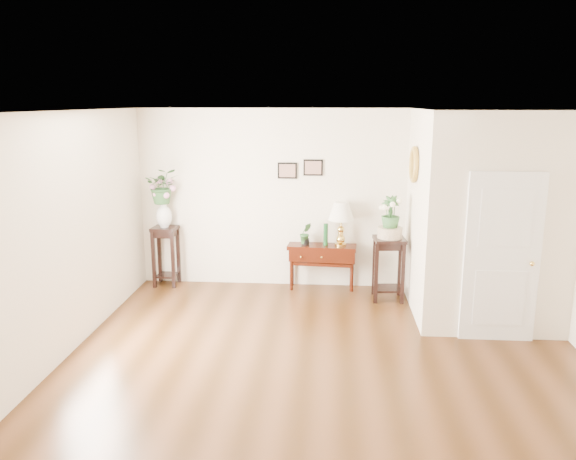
# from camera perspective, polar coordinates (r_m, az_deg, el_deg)

# --- Properties ---
(floor) EXTENTS (6.00, 5.50, 0.02)m
(floor) POSITION_cam_1_polar(r_m,az_deg,el_deg) (6.59, 3.83, -13.17)
(floor) COLOR #522F17
(floor) RESTS_ON ground
(ceiling) EXTENTS (6.00, 5.50, 0.02)m
(ceiling) POSITION_cam_1_polar(r_m,az_deg,el_deg) (5.92, 4.25, 11.95)
(ceiling) COLOR white
(ceiling) RESTS_ON ground
(wall_back) EXTENTS (6.00, 0.02, 2.80)m
(wall_back) POSITION_cam_1_polar(r_m,az_deg,el_deg) (8.80, 4.17, 3.11)
(wall_back) COLOR beige
(wall_back) RESTS_ON ground
(wall_front) EXTENTS (6.00, 0.02, 2.80)m
(wall_front) POSITION_cam_1_polar(r_m,az_deg,el_deg) (3.51, 3.67, -12.39)
(wall_front) COLOR beige
(wall_front) RESTS_ON ground
(wall_left) EXTENTS (0.02, 5.50, 2.80)m
(wall_left) POSITION_cam_1_polar(r_m,az_deg,el_deg) (6.82, -22.08, -0.73)
(wall_left) COLOR beige
(wall_left) RESTS_ON ground
(partition) EXTENTS (1.80, 1.95, 2.80)m
(partition) POSITION_cam_1_polar(r_m,az_deg,el_deg) (8.11, 19.14, 1.58)
(partition) COLOR beige
(partition) RESTS_ON floor
(door) EXTENTS (0.90, 0.05, 2.10)m
(door) POSITION_cam_1_polar(r_m,az_deg,el_deg) (7.25, 20.89, -2.70)
(door) COLOR silver
(door) RESTS_ON floor
(art_print_left) EXTENTS (0.30, 0.02, 0.25)m
(art_print_left) POSITION_cam_1_polar(r_m,az_deg,el_deg) (8.74, -0.07, 6.06)
(art_print_left) COLOR black
(art_print_left) RESTS_ON wall_back
(art_print_right) EXTENTS (0.30, 0.02, 0.25)m
(art_print_right) POSITION_cam_1_polar(r_m,az_deg,el_deg) (8.71, 2.57, 6.35)
(art_print_right) COLOR black
(art_print_right) RESTS_ON wall_back
(wall_ornament) EXTENTS (0.07, 0.51, 0.51)m
(wall_ornament) POSITION_cam_1_polar(r_m,az_deg,el_deg) (7.95, 12.66, 6.50)
(wall_ornament) COLOR gold
(wall_ornament) RESTS_ON partition
(console_table) EXTENTS (1.09, 0.43, 0.71)m
(console_table) POSITION_cam_1_polar(r_m,az_deg,el_deg) (8.87, 3.44, -3.75)
(console_table) COLOR #411106
(console_table) RESTS_ON floor
(table_lamp) EXTENTS (0.46, 0.46, 0.69)m
(table_lamp) POSITION_cam_1_polar(r_m,az_deg,el_deg) (8.69, 5.40, 0.67)
(table_lamp) COLOR #E4BF56
(table_lamp) RESTS_ON console_table
(green_vase) EXTENTS (0.08, 0.08, 0.34)m
(green_vase) POSITION_cam_1_polar(r_m,az_deg,el_deg) (8.73, 3.85, -0.46)
(green_vase) COLOR #15441E
(green_vase) RESTS_ON console_table
(potted_plant) EXTENTS (0.22, 0.20, 0.33)m
(potted_plant) POSITION_cam_1_polar(r_m,az_deg,el_deg) (8.74, 1.79, -0.45)
(potted_plant) COLOR #2E5E2D
(potted_plant) RESTS_ON console_table
(plant_stand_a) EXTENTS (0.40, 0.40, 0.96)m
(plant_stand_a) POSITION_cam_1_polar(r_m,az_deg,el_deg) (9.21, -12.28, -2.60)
(plant_stand_a) COLOR black
(plant_stand_a) RESTS_ON floor
(porcelain_vase) EXTENTS (0.27, 0.27, 0.42)m
(porcelain_vase) POSITION_cam_1_polar(r_m,az_deg,el_deg) (9.05, -12.49, 1.70)
(porcelain_vase) COLOR white
(porcelain_vase) RESTS_ON plant_stand_a
(lily_arrangement) EXTENTS (0.60, 0.55, 0.56)m
(lily_arrangement) POSITION_cam_1_polar(r_m,az_deg,el_deg) (8.97, -12.63, 4.56)
(lily_arrangement) COLOR #2E5E2D
(lily_arrangement) RESTS_ON porcelain_vase
(plant_stand_b) EXTENTS (0.48, 0.48, 0.94)m
(plant_stand_b) POSITION_cam_1_polar(r_m,az_deg,el_deg) (8.48, 10.15, -3.89)
(plant_stand_b) COLOR black
(plant_stand_b) RESTS_ON floor
(ceramic_bowl) EXTENTS (0.42, 0.42, 0.16)m
(ceramic_bowl) POSITION_cam_1_polar(r_m,az_deg,el_deg) (8.34, 10.30, -0.25)
(ceramic_bowl) COLOR beige
(ceramic_bowl) RESTS_ON plant_stand_b
(narcissus) EXTENTS (0.35, 0.35, 0.50)m
(narcissus) POSITION_cam_1_polar(r_m,az_deg,el_deg) (8.28, 10.38, 1.70)
(narcissus) COLOR #2E5E2D
(narcissus) RESTS_ON ceramic_bowl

